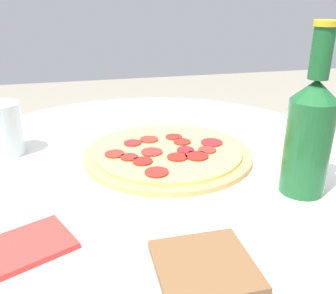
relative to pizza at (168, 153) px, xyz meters
The scene contains 5 objects.
table 0.16m from the pizza, 22.15° to the right, with size 0.87×0.87×0.71m.
pizza is the anchor object (origin of this frame).
beer_bottle 0.27m from the pizza, 134.28° to the left, with size 0.07×0.07×0.26m.
drinking_glass 0.33m from the pizza, 16.24° to the right, with size 0.08×0.08×0.10m.
napkin 0.35m from the pizza, 43.89° to the left, with size 0.16×0.13×0.01m.
Camera 1 is at (0.12, 0.66, 1.00)m, focal length 40.00 mm.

